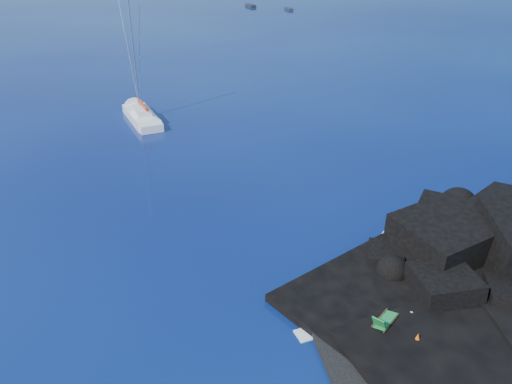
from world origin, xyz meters
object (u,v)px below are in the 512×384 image
at_px(marker_cone, 417,339).
at_px(distant_boat_b, 289,10).
at_px(distant_boat_a, 251,7).
at_px(deck_chair, 386,317).
at_px(sailboat, 142,120).
at_px(sunbather, 407,318).

distance_m(marker_cone, distant_boat_b, 126.90).
height_order(marker_cone, distant_boat_a, marker_cone).
xyz_separation_m(deck_chair, marker_cone, (0.81, -1.47, -0.29)).
xyz_separation_m(sailboat, distant_boat_a, (39.64, 93.74, 0.00)).
relative_size(sunbather, distant_boat_a, 0.38).
bearing_deg(sunbather, marker_cone, -134.73).
distance_m(sunbather, distant_boat_b, 125.40).
xyz_separation_m(deck_chair, distant_boat_a, (31.47, 129.62, -0.94)).
height_order(sunbather, marker_cone, marker_cone).
bearing_deg(deck_chair, marker_cone, -95.15).
height_order(deck_chair, sunbather, deck_chair).
height_order(deck_chair, distant_boat_b, deck_chair).
distance_m(sailboat, deck_chair, 36.81).
height_order(sailboat, deck_chair, sailboat).
bearing_deg(marker_cone, sailboat, 103.53).
height_order(deck_chair, distant_boat_a, deck_chair).
xyz_separation_m(marker_cone, distant_boat_b, (38.58, 120.90, -0.65)).
bearing_deg(marker_cone, sunbather, 75.68).
bearing_deg(sailboat, distant_boat_a, 58.95).
bearing_deg(deck_chair, distant_boat_a, 42.18).
relative_size(sailboat, distant_boat_a, 2.41).
relative_size(sunbather, distant_boat_b, 0.46).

